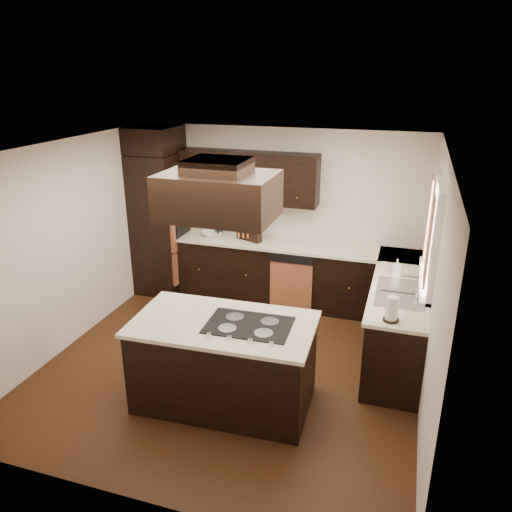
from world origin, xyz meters
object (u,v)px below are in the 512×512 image
at_px(oven_column, 160,224).
at_px(spice_rack, 249,229).
at_px(range_hood, 218,196).
at_px(island, 224,364).

xyz_separation_m(oven_column, spice_rack, (1.40, 0.07, 0.03)).
height_order(range_hood, spice_rack, range_hood).
height_order(oven_column, spice_rack, oven_column).
bearing_deg(island, oven_column, 126.96).
height_order(island, spice_rack, spice_rack).
relative_size(oven_column, island, 1.22).
xyz_separation_m(oven_column, island, (1.94, -2.38, -0.62)).
distance_m(island, range_hood, 1.73).
distance_m(range_hood, spice_rack, 2.60).
height_order(oven_column, island, oven_column).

